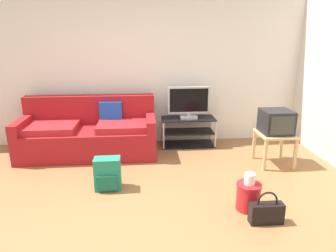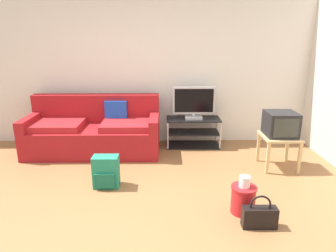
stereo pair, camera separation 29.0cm
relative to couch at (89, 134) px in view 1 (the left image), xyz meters
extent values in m
cube|color=olive|center=(0.65, -1.88, -0.35)|extent=(9.00, 9.80, 0.02)
cube|color=silver|center=(0.65, 0.57, 1.01)|extent=(9.00, 0.10, 2.70)
cube|color=maroon|center=(0.00, -0.05, -0.12)|extent=(2.11, 0.87, 0.43)
cube|color=maroon|center=(0.00, 0.28, 0.33)|extent=(2.11, 0.20, 0.47)
cube|color=maroon|center=(-0.99, -0.05, 0.19)|extent=(0.14, 0.87, 0.19)
cube|color=maroon|center=(0.98, -0.05, 0.19)|extent=(0.14, 0.87, 0.19)
cube|color=#AF2026|center=(-0.59, -0.11, 0.15)|extent=(0.85, 0.61, 0.10)
cube|color=#AF2026|center=(0.58, -0.11, 0.15)|extent=(0.85, 0.61, 0.10)
cube|color=blue|center=(0.34, 0.16, 0.30)|extent=(0.36, 0.14, 0.37)
cube|color=black|center=(1.64, 0.25, 0.15)|extent=(0.91, 0.43, 0.02)
cube|color=black|center=(1.64, 0.25, -0.09)|extent=(0.88, 0.41, 0.02)
cube|color=black|center=(1.64, 0.25, -0.33)|extent=(0.91, 0.43, 0.02)
cylinder|color=#B7B7BC|center=(1.20, 0.05, -0.09)|extent=(0.03, 0.03, 0.49)
cylinder|color=#B7B7BC|center=(2.08, 0.05, -0.09)|extent=(0.03, 0.03, 0.49)
cylinder|color=#B7B7BC|center=(1.20, 0.45, -0.09)|extent=(0.03, 0.03, 0.49)
cylinder|color=#B7B7BC|center=(2.08, 0.45, -0.09)|extent=(0.03, 0.03, 0.49)
cube|color=#B2B2B7|center=(1.64, 0.23, 0.18)|extent=(0.28, 0.22, 0.05)
cube|color=#B2B2B7|center=(1.64, 0.23, 0.22)|extent=(0.05, 0.04, 0.04)
cube|color=#B2B2B7|center=(1.64, 0.23, 0.47)|extent=(0.71, 0.04, 0.45)
cube|color=black|center=(1.64, 0.20, 0.47)|extent=(0.65, 0.01, 0.39)
cube|color=tan|center=(2.79, -0.66, 0.13)|extent=(0.50, 0.50, 0.03)
cube|color=tan|center=(2.57, -0.88, -0.11)|extent=(0.04, 0.04, 0.45)
cube|color=tan|center=(3.01, -0.88, -0.11)|extent=(0.04, 0.04, 0.45)
cube|color=tan|center=(2.57, -0.44, -0.11)|extent=(0.04, 0.04, 0.45)
cube|color=tan|center=(3.01, -0.44, -0.11)|extent=(0.04, 0.04, 0.45)
cube|color=#232326|center=(2.79, -0.64, 0.31)|extent=(0.42, 0.40, 0.34)
cube|color=#333833|center=(2.79, -0.85, 0.31)|extent=(0.34, 0.01, 0.26)
cube|color=#238466|center=(0.41, -1.23, -0.13)|extent=(0.32, 0.19, 0.41)
cube|color=#1A634C|center=(0.41, -1.34, -0.20)|extent=(0.24, 0.04, 0.18)
cylinder|color=#1A634C|center=(0.32, -1.12, -0.11)|extent=(0.04, 0.04, 0.33)
cylinder|color=#1A634C|center=(0.50, -1.12, -0.11)|extent=(0.04, 0.04, 0.33)
cube|color=black|center=(2.09, -2.10, -0.23)|extent=(0.34, 0.12, 0.22)
torus|color=black|center=(2.09, -2.10, -0.09)|extent=(0.21, 0.02, 0.21)
cylinder|color=red|center=(1.99, -1.84, -0.18)|extent=(0.26, 0.26, 0.30)
cylinder|color=red|center=(1.99, -1.84, -0.04)|extent=(0.27, 0.27, 0.02)
cylinder|color=white|center=(1.99, -1.84, 0.02)|extent=(0.12, 0.12, 0.14)
camera|label=1|loc=(0.87, -4.67, 1.50)|focal=31.99mm
camera|label=2|loc=(1.16, -4.68, 1.50)|focal=31.99mm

